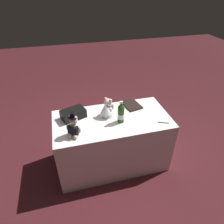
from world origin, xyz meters
TOP-DOWN VIEW (x-y plane):
  - ground_plane at (0.00, 0.00)m, footprint 12.00×12.00m
  - reception_table at (0.00, 0.00)m, footprint 1.43×0.72m
  - teddy_bear_groom at (0.47, 0.18)m, footprint 0.16×0.16m
  - teddy_bear_bride at (0.04, -0.08)m, footprint 0.23×0.23m
  - champagne_bottle at (-0.09, 0.08)m, footprint 0.08×0.08m
  - signing_pen at (-0.57, 0.24)m, footprint 0.13×0.06m
  - gift_case_black at (0.45, -0.14)m, footprint 0.33×0.26m
  - guestbook at (-0.33, -0.22)m, footprint 0.24×0.30m

SIDE VIEW (x-z plane):
  - ground_plane at x=0.00m, z-range 0.00..0.00m
  - reception_table at x=0.00m, z-range 0.00..0.75m
  - signing_pen at x=-0.57m, z-range 0.75..0.76m
  - guestbook at x=-0.33m, z-range 0.75..0.78m
  - gift_case_black at x=0.45m, z-range 0.75..0.86m
  - teddy_bear_bride at x=0.04m, z-range 0.74..0.98m
  - teddy_bear_groom at x=0.47m, z-range 0.72..1.01m
  - champagne_bottle at x=-0.09m, z-range 0.73..1.01m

